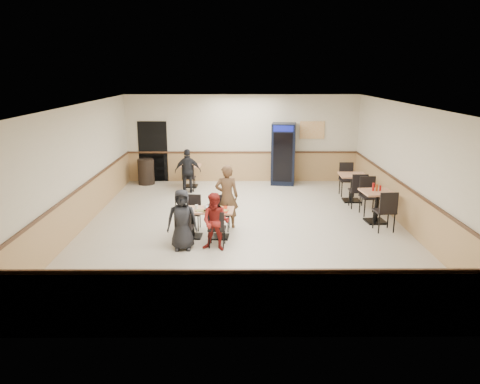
{
  "coord_description": "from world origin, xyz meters",
  "views": [
    {
      "loc": [
        -0.16,
        -11.08,
        3.78
      ],
      "look_at": [
        -0.11,
        -0.5,
        1.03
      ],
      "focal_mm": 35.0,
      "sensor_mm": 36.0,
      "label": 1
    }
  ],
  "objects_px": {
    "diner_woman_right": "(216,222)",
    "pepsi_cooler": "(283,154)",
    "diner_woman_left": "(182,220)",
    "main_table": "(206,219)",
    "side_table_far": "(352,183)",
    "diner_man_opposite": "(227,196)",
    "lone_diner": "(188,171)",
    "trash_bin": "(146,172)",
    "side_table_near": "(377,202)",
    "back_table": "(191,172)"
  },
  "relations": [
    {
      "from": "diner_woman_left",
      "to": "lone_diner",
      "type": "bearing_deg",
      "value": 91.08
    },
    {
      "from": "side_table_far",
      "to": "trash_bin",
      "type": "bearing_deg",
      "value": 161.24
    },
    {
      "from": "diner_woman_right",
      "to": "side_table_far",
      "type": "relative_size",
      "value": 1.55
    },
    {
      "from": "main_table",
      "to": "lone_diner",
      "type": "height_order",
      "value": "lone_diner"
    },
    {
      "from": "diner_woman_right",
      "to": "main_table",
      "type": "bearing_deg",
      "value": 122.59
    },
    {
      "from": "diner_man_opposite",
      "to": "pepsi_cooler",
      "type": "distance_m",
      "value": 4.97
    },
    {
      "from": "diner_man_opposite",
      "to": "lone_diner",
      "type": "height_order",
      "value": "diner_man_opposite"
    },
    {
      "from": "diner_woman_left",
      "to": "side_table_far",
      "type": "distance_m",
      "value": 5.98
    },
    {
      "from": "diner_woman_left",
      "to": "lone_diner",
      "type": "distance_m",
      "value": 4.89
    },
    {
      "from": "diner_woman_right",
      "to": "trash_bin",
      "type": "xyz_separation_m",
      "value": [
        -2.66,
        6.1,
        -0.2
      ]
    },
    {
      "from": "diner_man_opposite",
      "to": "side_table_far",
      "type": "height_order",
      "value": "diner_man_opposite"
    },
    {
      "from": "pepsi_cooler",
      "to": "side_table_far",
      "type": "bearing_deg",
      "value": -42.59
    },
    {
      "from": "diner_woman_left",
      "to": "diner_woman_right",
      "type": "relative_size",
      "value": 1.05
    },
    {
      "from": "diner_woman_left",
      "to": "diner_man_opposite",
      "type": "distance_m",
      "value": 1.75
    },
    {
      "from": "diner_man_opposite",
      "to": "pepsi_cooler",
      "type": "relative_size",
      "value": 0.76
    },
    {
      "from": "diner_woman_left",
      "to": "side_table_far",
      "type": "xyz_separation_m",
      "value": [
        4.59,
        3.83,
        -0.12
      ]
    },
    {
      "from": "diner_woman_right",
      "to": "pepsi_cooler",
      "type": "xyz_separation_m",
      "value": [
        2.03,
        6.14,
        0.4
      ]
    },
    {
      "from": "diner_woman_right",
      "to": "pepsi_cooler",
      "type": "bearing_deg",
      "value": 86.27
    },
    {
      "from": "back_table",
      "to": "trash_bin",
      "type": "xyz_separation_m",
      "value": [
        -1.56,
        0.35,
        -0.05
      ]
    },
    {
      "from": "pepsi_cooler",
      "to": "main_table",
      "type": "bearing_deg",
      "value": -104.89
    },
    {
      "from": "main_table",
      "to": "lone_diner",
      "type": "relative_size",
      "value": 0.94
    },
    {
      "from": "trash_bin",
      "to": "lone_diner",
      "type": "bearing_deg",
      "value": -36.96
    },
    {
      "from": "side_table_far",
      "to": "back_table",
      "type": "height_order",
      "value": "side_table_far"
    },
    {
      "from": "diner_man_opposite",
      "to": "pepsi_cooler",
      "type": "bearing_deg",
      "value": -113.06
    },
    {
      "from": "diner_woman_left",
      "to": "pepsi_cooler",
      "type": "height_order",
      "value": "pepsi_cooler"
    },
    {
      "from": "main_table",
      "to": "diner_woman_right",
      "type": "height_order",
      "value": "diner_woman_right"
    },
    {
      "from": "diner_man_opposite",
      "to": "back_table",
      "type": "distance_m",
      "value": 4.43
    },
    {
      "from": "diner_woman_left",
      "to": "side_table_near",
      "type": "xyz_separation_m",
      "value": [
        4.74,
        1.84,
        -0.12
      ]
    },
    {
      "from": "main_table",
      "to": "diner_man_opposite",
      "type": "xyz_separation_m",
      "value": [
        0.46,
        0.74,
        0.34
      ]
    },
    {
      "from": "lone_diner",
      "to": "back_table",
      "type": "relative_size",
      "value": 1.93
    },
    {
      "from": "lone_diner",
      "to": "back_table",
      "type": "height_order",
      "value": "lone_diner"
    },
    {
      "from": "diner_woman_right",
      "to": "trash_bin",
      "type": "bearing_deg",
      "value": 128.07
    },
    {
      "from": "side_table_far",
      "to": "diner_woman_right",
      "type": "bearing_deg",
      "value": -134.87
    },
    {
      "from": "diner_woman_left",
      "to": "lone_diner",
      "type": "relative_size",
      "value": 0.95
    },
    {
      "from": "main_table",
      "to": "side_table_far",
      "type": "bearing_deg",
      "value": 41.19
    },
    {
      "from": "diner_woman_right",
      "to": "side_table_far",
      "type": "height_order",
      "value": "diner_woman_right"
    },
    {
      "from": "diner_woman_left",
      "to": "diner_man_opposite",
      "type": "relative_size",
      "value": 0.85
    },
    {
      "from": "diner_woman_left",
      "to": "trash_bin",
      "type": "relative_size",
      "value": 1.54
    },
    {
      "from": "diner_man_opposite",
      "to": "lone_diner",
      "type": "xyz_separation_m",
      "value": [
        -1.3,
        3.4,
        -0.09
      ]
    },
    {
      "from": "diner_woman_left",
      "to": "side_table_far",
      "type": "relative_size",
      "value": 1.63
    },
    {
      "from": "trash_bin",
      "to": "side_table_far",
      "type": "bearing_deg",
      "value": -18.76
    },
    {
      "from": "diner_woman_right",
      "to": "diner_man_opposite",
      "type": "relative_size",
      "value": 0.81
    },
    {
      "from": "diner_man_opposite",
      "to": "side_table_near",
      "type": "xyz_separation_m",
      "value": [
        3.81,
        0.37,
        -0.24
      ]
    },
    {
      "from": "main_table",
      "to": "side_table_far",
      "type": "height_order",
      "value": "side_table_far"
    },
    {
      "from": "main_table",
      "to": "diner_man_opposite",
      "type": "relative_size",
      "value": 0.83
    },
    {
      "from": "diner_woman_left",
      "to": "pepsi_cooler",
      "type": "bearing_deg",
      "value": 62.37
    },
    {
      "from": "main_table",
      "to": "diner_woman_right",
      "type": "xyz_separation_m",
      "value": [
        0.26,
        -0.79,
        0.18
      ]
    },
    {
      "from": "lone_diner",
      "to": "side_table_far",
      "type": "xyz_separation_m",
      "value": [
        4.96,
        -1.04,
        -0.16
      ]
    },
    {
      "from": "side_table_near",
      "to": "trash_bin",
      "type": "height_order",
      "value": "trash_bin"
    },
    {
      "from": "trash_bin",
      "to": "pepsi_cooler",
      "type": "bearing_deg",
      "value": 0.52
    }
  ]
}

